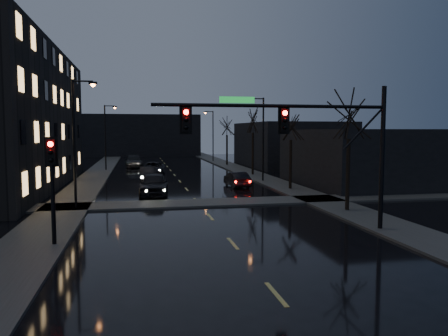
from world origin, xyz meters
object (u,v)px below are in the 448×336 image
oncoming_car_c (153,168)px  oncoming_car_d (134,161)px  oncoming_car_b (148,174)px  oncoming_car_a (154,184)px  lead_car (237,179)px

oncoming_car_c → oncoming_car_d: size_ratio=0.95×
oncoming_car_b → oncoming_car_d: (-1.48, 17.66, 0.09)m
oncoming_car_a → oncoming_car_d: 27.01m
oncoming_car_b → oncoming_car_d: oncoming_car_d is taller
oncoming_car_a → oncoming_car_c: (0.52, 15.94, -0.15)m
oncoming_car_a → oncoming_car_b: oncoming_car_a is taller
oncoming_car_a → oncoming_car_c: oncoming_car_a is taller
oncoming_car_a → lead_car: bearing=31.8°
oncoming_car_d → oncoming_car_a: bearing=-88.8°
oncoming_car_b → oncoming_car_d: bearing=92.1°
oncoming_car_b → oncoming_car_c: (0.72, 6.64, 0.02)m
oncoming_car_c → oncoming_car_d: bearing=108.3°
oncoming_car_c → oncoming_car_b: bearing=-89.2°
oncoming_car_d → oncoming_car_c: bearing=-81.0°
oncoming_car_a → oncoming_car_b: bearing=96.5°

